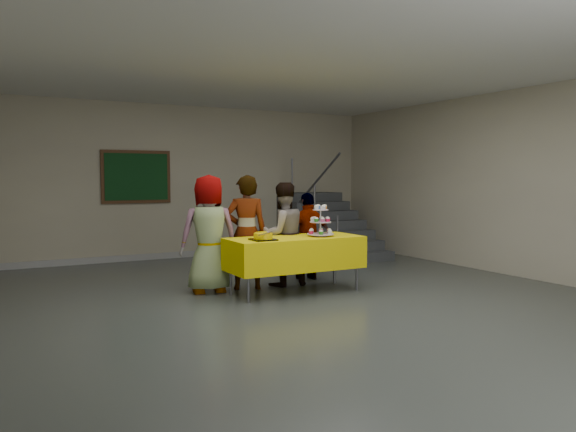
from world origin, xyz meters
The scene contains 10 objects.
room_shell centered at (0.00, 0.02, 2.13)m, with size 10.00×10.04×3.02m.
bake_table centered at (0.25, 0.96, 0.56)m, with size 1.88×0.78×0.77m.
cupcake_stand centered at (0.62, 0.90, 0.95)m, with size 0.38×0.38×0.44m.
bear_cake centered at (-0.30, 0.84, 0.83)m, with size 0.32×0.36×0.12m.
schoolchild_a centered at (-0.79, 1.54, 0.82)m, with size 0.80×0.52×1.63m, color slate.
schoolchild_b centered at (-0.24, 1.51, 0.81)m, with size 0.59×0.39×1.62m, color slate.
schoolchild_c centered at (0.32, 1.47, 0.76)m, with size 0.74×0.58×1.52m, color slate.
schoolchild_d centered at (0.92, 1.73, 0.68)m, with size 0.79×0.33×1.36m, color slate.
staircase centered at (2.70, 4.13, 0.49)m, with size 1.30×2.40×2.04m.
noticeboard centered at (-0.95, 4.96, 1.60)m, with size 1.30×0.05×1.00m.
Camera 1 is at (-3.51, -5.74, 1.60)m, focal length 35.00 mm.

